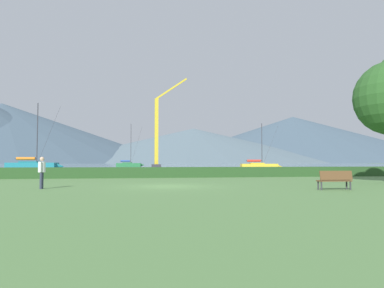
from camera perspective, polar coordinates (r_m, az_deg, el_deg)
ground_plane at (r=20.21m, az=-3.76°, el=-6.83°), size 1000.00×1000.00×0.00m
harbor_water at (r=157.09m, az=-8.63°, el=-3.31°), size 320.00×246.00×0.00m
hedge_line at (r=31.14m, az=-5.73°, el=-4.58°), size 80.00×1.20×0.91m
sailboat_slip_0 at (r=92.85m, az=-10.12°, el=-3.27°), size 7.32×2.66×11.18m
sailboat_slip_1 at (r=63.70m, az=10.84°, el=-3.51°), size 7.46×3.03×8.18m
sailboat_slip_5 at (r=63.30m, az=-24.23°, el=-3.19°), size 9.10×3.43×11.05m
park_bench_near_path at (r=18.94m, az=22.05°, el=-5.28°), size 1.70×0.52×0.95m
person_standing_walker at (r=19.84m, az=-23.06°, el=-3.87°), size 0.36×0.57×1.65m
dock_crane at (r=78.79m, az=-5.57°, el=1.30°), size 7.86×2.00×20.30m
distant_hill_central_peak at (r=372.80m, az=0.20°, el=-0.26°), size 295.70×295.70×36.21m
distant_hill_east_ridge at (r=461.75m, az=16.00°, el=0.68°), size 352.61×352.61×57.67m
distant_hill_far_shoulder at (r=401.52m, az=-28.41°, el=1.58°), size 352.20×352.20×59.78m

